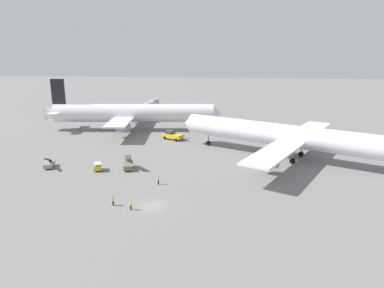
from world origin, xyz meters
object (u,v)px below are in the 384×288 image
gse_baggage_cart_trailing (98,167)px  ground_crew_marshaller_foreground (113,201)px  pushback_tug (173,135)px  ground_crew_wing_walker_right (158,180)px  gse_belt_loader_portside (49,164)px  airliner_at_gate_left (133,113)px  airliner_being_pushed (286,136)px  gse_stair_truck_yellow (128,165)px  ground_crew_ramp_agent_by_cones (131,205)px  jet_bridge (149,106)px

gse_baggage_cart_trailing → ground_crew_marshaller_foreground: 19.58m
pushback_tug → ground_crew_marshaller_foreground: size_ratio=5.22×
gse_baggage_cart_trailing → ground_crew_wing_walker_right: size_ratio=1.83×
gse_baggage_cart_trailing → ground_crew_wing_walker_right: 16.42m
pushback_tug → ground_crew_marshaller_foreground: pushback_tug is taller
pushback_tug → gse_belt_loader_portside: size_ratio=1.74×
airliner_at_gate_left → ground_crew_wing_walker_right: (18.79, -47.65, -4.76)m
airliner_being_pushed → gse_stair_truck_yellow: size_ratio=11.05×
pushback_tug → ground_crew_wing_walker_right: 36.62m
ground_crew_marshaller_foreground → airliner_at_gate_left: bearing=102.8°
gse_belt_loader_portside → ground_crew_ramp_agent_by_cones: size_ratio=3.25×
ground_crew_ramp_agent_by_cones → gse_baggage_cart_trailing: bearing=125.1°
ground_crew_wing_walker_right → airliner_being_pushed: bearing=37.9°
pushback_tug → ground_crew_ramp_agent_by_cones: size_ratio=5.65×
ground_crew_ramp_agent_by_cones → jet_bridge: size_ratio=0.08×
gse_stair_truck_yellow → ground_crew_ramp_agent_by_cones: (6.53, -20.25, -0.22)m
airliner_being_pushed → jet_bridge: size_ratio=2.67×
gse_stair_truck_yellow → jet_bridge: bearing=99.4°
gse_baggage_cart_trailing → ground_crew_wing_walker_right: (15.05, -6.57, 0.03)m
airliner_at_gate_left → gse_belt_loader_portside: (-7.95, -40.41, -4.83)m
gse_stair_truck_yellow → ground_crew_ramp_agent_by_cones: size_ratio=3.16×
ground_crew_wing_walker_right → jet_bridge: bearing=104.9°
gse_stair_truck_yellow → gse_baggage_cart_trailing: (-6.41, -1.83, -0.16)m
airliner_at_gate_left → pushback_tug: (15.35, -11.19, -4.44)m
airliner_being_pushed → ground_crew_marshaller_foreground: (-32.73, -31.67, -4.74)m
airliner_being_pushed → jet_bridge: airliner_being_pushed is taller
gse_baggage_cart_trailing → airliner_being_pushed: bearing=19.0°
airliner_at_gate_left → pushback_tug: 19.51m
pushback_tug → ground_crew_marshaller_foreground: bearing=-92.6°
gse_belt_loader_portside → ground_crew_marshaller_foreground: gse_belt_loader_portside is taller
ground_crew_marshaller_foreground → ground_crew_wing_walker_right: bearing=62.1°
ground_crew_marshaller_foreground → ground_crew_wing_walker_right: (5.60, 10.58, 0.01)m
gse_stair_truck_yellow → gse_belt_loader_portside: size_ratio=0.97×
ground_crew_ramp_agent_by_cones → jet_bridge: jet_bridge is taller
airliner_at_gate_left → pushback_tug: airliner_at_gate_left is taller
airliner_at_gate_left → gse_stair_truck_yellow: airliner_at_gate_left is taller
gse_stair_truck_yellow → gse_baggage_cart_trailing: 6.67m
ground_crew_wing_walker_right → ground_crew_marshaller_foreground: bearing=-117.9°
airliner_at_gate_left → airliner_being_pushed: bearing=-30.0°
airliner_at_gate_left → gse_stair_truck_yellow: size_ratio=11.82×
pushback_tug → gse_stair_truck_yellow: (-5.19, -28.06, -0.19)m
ground_crew_marshaller_foreground → jet_bridge: (-13.49, 82.25, 3.57)m
gse_baggage_cart_trailing → gse_stair_truck_yellow: bearing=15.9°
gse_baggage_cart_trailing → ground_crew_wing_walker_right: ground_crew_wing_walker_right is taller
gse_belt_loader_portside → jet_bridge: bearing=83.2°
airliner_being_pushed → gse_belt_loader_portside: airliner_being_pushed is taller
gse_stair_truck_yellow → airliner_at_gate_left: bearing=104.5°
airliner_at_gate_left → ground_crew_marshaller_foreground: 59.89m
airliner_being_pushed → gse_belt_loader_portside: bearing=-165.6°
airliner_at_gate_left → ground_crew_ramp_agent_by_cones: size_ratio=37.33×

